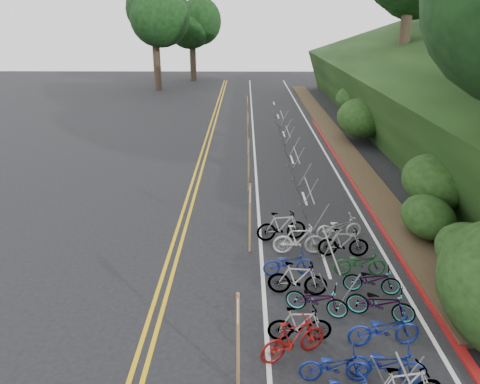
{
  "coord_description": "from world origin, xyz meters",
  "views": [
    {
      "loc": [
        0.42,
        -9.42,
        7.68
      ],
      "look_at": [
        0.24,
        7.37,
        1.3
      ],
      "focal_mm": 35.0,
      "sensor_mm": 36.0,
      "label": 1
    }
  ],
  "objects": [
    {
      "name": "signposts_rest",
      "position": [
        0.6,
        14.0,
        1.43
      ],
      "size": [
        0.08,
        18.4,
        2.5
      ],
      "color": "brown",
      "rests_on": "ground"
    },
    {
      "name": "bike_front",
      "position": [
        1.59,
        -0.34,
        0.52
      ],
      "size": [
        1.2,
        1.79,
        1.05
      ],
      "primitive_type": "imported",
      "rotation": [
        0.0,
        0.0,
        2.02
      ],
      "color": "maroon",
      "rests_on": "ground"
    },
    {
      "name": "bike_valet",
      "position": [
        3.01,
        1.41,
        0.48
      ],
      "size": [
        3.35,
        10.73,
        1.09
      ],
      "color": "#144C1E",
      "rests_on": "ground"
    },
    {
      "name": "red_curb",
      "position": [
        5.7,
        12.0,
        0.05
      ],
      "size": [
        0.25,
        28.0,
        0.1
      ],
      "primitive_type": "cube",
      "color": "maroon",
      "rests_on": "ground"
    },
    {
      "name": "signpost_near",
      "position": [
        0.29,
        -1.28,
        1.37
      ],
      "size": [
        0.08,
        0.4,
        2.38
      ],
      "color": "brown",
      "rests_on": "ground"
    },
    {
      "name": "embankment",
      "position": [
        12.96,
        19.04,
        2.57
      ],
      "size": [
        14.3,
        48.14,
        9.11
      ],
      "color": "black",
      "rests_on": "ground"
    },
    {
      "name": "road_markings",
      "position": [
        0.63,
        10.1,
        0.0
      ],
      "size": [
        7.47,
        80.0,
        0.01
      ],
      "color": "gold",
      "rests_on": "ground"
    },
    {
      "name": "ground",
      "position": [
        0.0,
        0.0,
        0.0
      ],
      "size": [
        120.0,
        120.0,
        0.0
      ],
      "primitive_type": "plane",
      "color": "black",
      "rests_on": "ground"
    },
    {
      "name": "bike_racks_rest",
      "position": [
        3.0,
        13.0,
        0.85
      ],
      "size": [
        1.14,
        23.0,
        1.17
      ],
      "color": "gray",
      "rests_on": "ground"
    }
  ]
}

